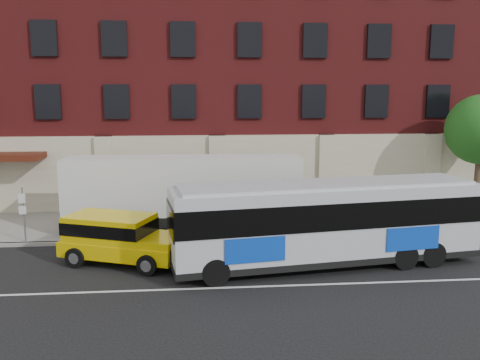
{
  "coord_description": "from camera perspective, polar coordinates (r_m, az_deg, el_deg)",
  "views": [
    {
      "loc": [
        -1.26,
        -15.86,
        6.49
      ],
      "look_at": [
        0.66,
        5.5,
        2.79
      ],
      "focal_mm": 38.6,
      "sensor_mm": 36.0,
      "label": 1
    }
  ],
  "objects": [
    {
      "name": "ground",
      "position": [
        17.18,
        -0.57,
        -12.41
      ],
      "size": [
        120.0,
        120.0,
        0.0
      ],
      "primitive_type": "plane",
      "color": "black",
      "rests_on": "ground"
    },
    {
      "name": "sidewalk",
      "position": [
        25.71,
        -2.18,
        -4.67
      ],
      "size": [
        60.0,
        6.0,
        0.15
      ],
      "primitive_type": "cube",
      "color": "gray",
      "rests_on": "ground"
    },
    {
      "name": "kerb",
      "position": [
        22.82,
        -1.78,
        -6.55
      ],
      "size": [
        60.0,
        0.25,
        0.15
      ],
      "primitive_type": "cube",
      "color": "gray",
      "rests_on": "ground"
    },
    {
      "name": "lane_line",
      "position": [
        17.64,
        -0.71,
        -11.78
      ],
      "size": [
        60.0,
        0.12,
        0.01
      ],
      "primitive_type": "cube",
      "color": "silver",
      "rests_on": "ground"
    },
    {
      "name": "building",
      "position": [
        32.82,
        -3.02,
        11.68
      ],
      "size": [
        30.0,
        12.1,
        15.0
      ],
      "color": "maroon",
      "rests_on": "sidewalk"
    },
    {
      "name": "sign_pole",
      "position": [
        23.71,
        -22.83,
        -3.27
      ],
      "size": [
        0.3,
        0.2,
        2.5
      ],
      "color": "gray",
      "rests_on": "ground"
    },
    {
      "name": "city_bus",
      "position": [
        19.51,
        9.55,
        -4.41
      ],
      "size": [
        11.84,
        4.13,
        3.18
      ],
      "color": "#B1B4BC",
      "rests_on": "ground"
    },
    {
      "name": "yellow_suv",
      "position": [
        20.26,
        -13.4,
        -6.03
      ],
      "size": [
        4.96,
        3.45,
        1.85
      ],
      "color": "#DFBB03",
      "rests_on": "ground"
    },
    {
      "name": "shipping_container",
      "position": [
        23.81,
        -6.23,
        -1.74
      ],
      "size": [
        10.7,
        2.53,
        3.55
      ],
      "color": "black",
      "rests_on": "ground"
    }
  ]
}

